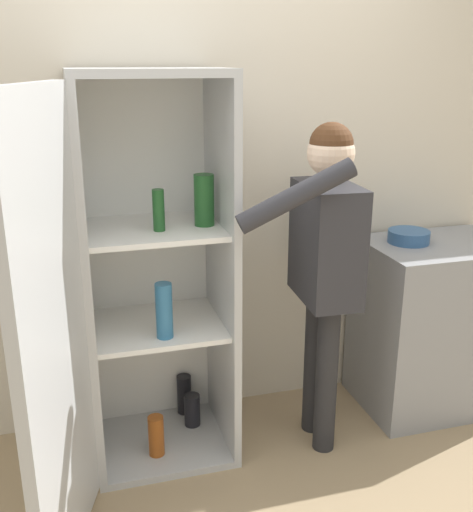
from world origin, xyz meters
name	(u,v)px	position (x,y,z in m)	size (l,w,h in m)	color
wall_back	(176,177)	(0.00, 0.98, 1.27)	(7.00, 0.06, 2.55)	beige
refrigerator	(135,287)	(-0.27, 0.55, 0.88)	(0.89, 1.19, 1.79)	#B7BABC
person	(324,250)	(0.59, 0.49, 1.00)	(0.62, 0.54, 1.57)	#262628
counter	(433,325)	(1.32, 0.65, 0.46)	(0.76, 0.56, 0.92)	gray
bowl	(409,237)	(1.16, 0.71, 0.95)	(0.21, 0.21, 0.06)	#335B8E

